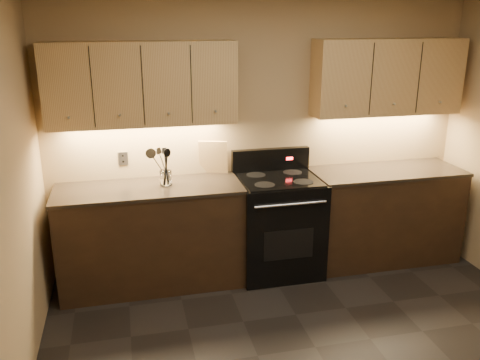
# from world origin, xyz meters

# --- Properties ---
(wall_back) EXTENTS (4.00, 0.04, 2.60)m
(wall_back) POSITION_xyz_m (0.00, 2.00, 1.30)
(wall_back) COLOR #9E885D
(wall_back) RESTS_ON ground
(counter_left) EXTENTS (1.62, 0.62, 0.93)m
(counter_left) POSITION_xyz_m (-1.10, 1.70, 0.47)
(counter_left) COLOR black
(counter_left) RESTS_ON ground
(counter_right) EXTENTS (1.46, 0.62, 0.93)m
(counter_right) POSITION_xyz_m (1.18, 1.70, 0.47)
(counter_right) COLOR black
(counter_right) RESTS_ON ground
(stove) EXTENTS (0.76, 0.68, 1.14)m
(stove) POSITION_xyz_m (0.08, 1.68, 0.48)
(stove) COLOR black
(stove) RESTS_ON ground
(upper_cab_left) EXTENTS (1.60, 0.30, 0.70)m
(upper_cab_left) POSITION_xyz_m (-1.10, 1.85, 1.80)
(upper_cab_left) COLOR tan
(upper_cab_left) RESTS_ON wall_back
(upper_cab_right) EXTENTS (1.44, 0.30, 0.70)m
(upper_cab_right) POSITION_xyz_m (1.18, 1.85, 1.80)
(upper_cab_right) COLOR tan
(upper_cab_right) RESTS_ON wall_back
(outlet_plate) EXTENTS (0.08, 0.01, 0.12)m
(outlet_plate) POSITION_xyz_m (-1.30, 1.99, 1.12)
(outlet_plate) COLOR #B2B5BA
(outlet_plate) RESTS_ON wall_back
(utensil_crock) EXTENTS (0.12, 0.12, 0.13)m
(utensil_crock) POSITION_xyz_m (-0.95, 1.72, 0.99)
(utensil_crock) COLOR white
(utensil_crock) RESTS_ON counter_left
(cutting_board) EXTENTS (0.28, 0.17, 0.33)m
(cutting_board) POSITION_xyz_m (-0.48, 1.95, 1.09)
(cutting_board) COLOR #D8BC74
(cutting_board) RESTS_ON counter_left
(black_spoon) EXTENTS (0.09, 0.17, 0.35)m
(black_spoon) POSITION_xyz_m (-0.96, 1.73, 1.12)
(black_spoon) COLOR black
(black_spoon) RESTS_ON utensil_crock
(black_turner) EXTENTS (0.11, 0.19, 0.34)m
(black_turner) POSITION_xyz_m (-0.93, 1.69, 1.11)
(black_turner) COLOR black
(black_turner) RESTS_ON utensil_crock
(steel_spatula) EXTENTS (0.18, 0.11, 0.35)m
(steel_spatula) POSITION_xyz_m (-0.91, 1.74, 1.11)
(steel_spatula) COLOR silver
(steel_spatula) RESTS_ON utensil_crock
(steel_skimmer) EXTENTS (0.25, 0.10, 0.35)m
(steel_skimmer) POSITION_xyz_m (-0.91, 1.71, 1.12)
(steel_skimmer) COLOR silver
(steel_skimmer) RESTS_ON utensil_crock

